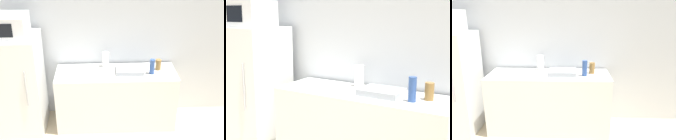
{
  "view_description": "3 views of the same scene",
  "coord_description": "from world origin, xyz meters",
  "views": [
    {
      "loc": [
        -0.35,
        -1.64,
        2.97
      ],
      "look_at": [
        -0.2,
        1.9,
        1.21
      ],
      "focal_mm": 50.0,
      "sensor_mm": 36.0,
      "label": 1
    },
    {
      "loc": [
        1.23,
        -0.21,
        1.67
      ],
      "look_at": [
        -0.15,
        2.04,
        1.18
      ],
      "focal_mm": 50.0,
      "sensor_mm": 36.0,
      "label": 2
    },
    {
      "loc": [
        0.22,
        -0.59,
        1.85
      ],
      "look_at": [
        0.12,
        1.98,
        1.09
      ],
      "focal_mm": 35.0,
      "sensor_mm": 36.0,
      "label": 3
    }
  ],
  "objects": [
    {
      "name": "sink_basin",
      "position": [
        0.08,
        2.48,
        0.92
      ],
      "size": [
        0.4,
        0.32,
        0.06
      ],
      "primitive_type": "cube",
      "color": "#9EA3A8",
      "rests_on": "counter"
    },
    {
      "name": "bottle_short",
      "position": [
        0.52,
        2.53,
        0.97
      ],
      "size": [
        0.08,
        0.08,
        0.16
      ],
      "primitive_type": "cylinder",
      "color": "olive",
      "rests_on": "counter"
    },
    {
      "name": "wall_back",
      "position": [
        0.0,
        2.84,
        1.3
      ],
      "size": [
        8.0,
        0.06,
        2.6
      ],
      "primitive_type": "cube",
      "color": "silver",
      "rests_on": "ground_plane"
    },
    {
      "name": "microwave",
      "position": [
        -1.54,
        2.39,
        1.65
      ],
      "size": [
        0.45,
        0.43,
        0.3
      ],
      "color": "white",
      "rests_on": "refrigerator"
    },
    {
      "name": "refrigerator",
      "position": [
        -1.54,
        2.39,
        0.75
      ],
      "size": [
        0.67,
        0.67,
        1.5
      ],
      "color": "white",
      "rests_on": "ground_plane"
    },
    {
      "name": "bottle_tall",
      "position": [
        0.4,
        2.4,
        1.0
      ],
      "size": [
        0.07,
        0.07,
        0.22
      ],
      "primitive_type": "cylinder",
      "color": "#2D4C8C",
      "rests_on": "counter"
    },
    {
      "name": "counter",
      "position": [
        -0.12,
        2.46,
        0.44
      ],
      "size": [
        1.78,
        0.62,
        0.89
      ],
      "primitive_type": "cube",
      "color": "silver",
      "rests_on": "ground_plane"
    },
    {
      "name": "paper_towel_roll",
      "position": [
        -0.27,
        2.66,
        1.0
      ],
      "size": [
        0.1,
        0.1,
        0.23
      ],
      "primitive_type": "cylinder",
      "color": "white",
      "rests_on": "counter"
    }
  ]
}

